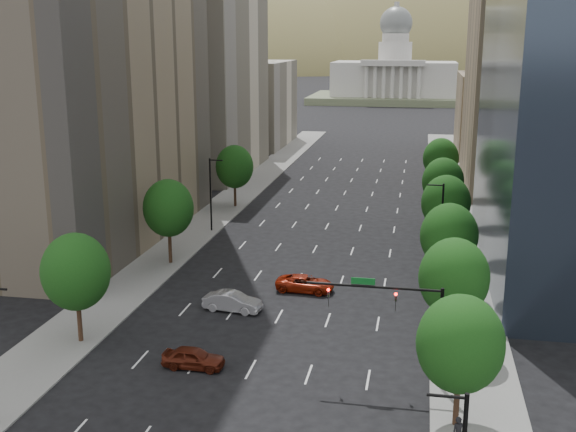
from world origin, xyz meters
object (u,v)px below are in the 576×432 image
Objects in this scene: car_maroon at (193,358)px; car_red_far at (305,283)px; capitol at (394,78)px; traffic_signal at (403,312)px; car_silver at (232,302)px.

car_red_far is (5.20, 17.01, -0.02)m from car_maroon.
capitol is 11.14× the size of car_red_far.
car_maroon is at bearing -178.05° from traffic_signal.
car_silver is (-0.12, 11.02, 0.07)m from car_maroon.
traffic_signal is 19.51m from car_red_far.
capitol is 11.86× the size of car_silver.
traffic_signal reaches higher than car_red_far.
car_red_far is at bearing -35.04° from car_silver.
traffic_signal reaches higher than car_maroon.
car_maroon reaches higher than car_red_far.
capitol reaches higher than car_red_far.
car_silver is 0.94× the size of car_red_far.
capitol is 13.39× the size of car_maroon.
capitol is at bearing -0.76° from car_maroon.
car_silver reaches higher than car_red_far.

